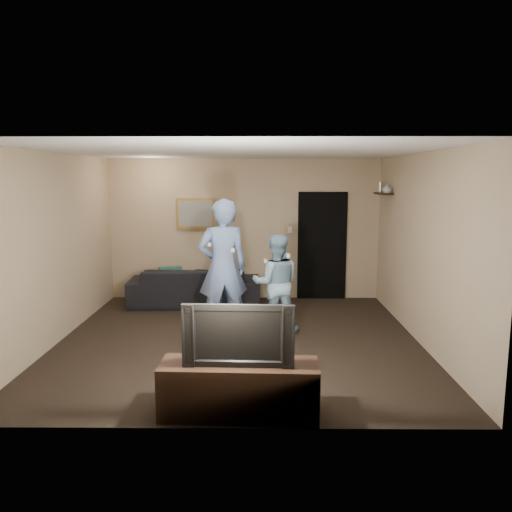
{
  "coord_description": "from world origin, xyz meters",
  "views": [
    {
      "loc": [
        0.3,
        -6.74,
        2.27
      ],
      "look_at": [
        0.24,
        0.3,
        1.15
      ],
      "focal_mm": 35.0,
      "sensor_mm": 36.0,
      "label": 1
    }
  ],
  "objects_px": {
    "wii_player_right": "(276,283)",
    "sofa": "(195,286)",
    "television": "(239,333)",
    "wii_player_left": "(223,267)",
    "tv_console": "(239,390)"
  },
  "relations": [
    {
      "from": "television",
      "to": "sofa",
      "type": "bearing_deg",
      "value": 105.03
    },
    {
      "from": "sofa",
      "to": "television",
      "type": "height_order",
      "value": "television"
    },
    {
      "from": "tv_console",
      "to": "wii_player_left",
      "type": "bearing_deg",
      "value": 99.72
    },
    {
      "from": "tv_console",
      "to": "wii_player_right",
      "type": "relative_size",
      "value": 1.04
    },
    {
      "from": "tv_console",
      "to": "sofa",
      "type": "bearing_deg",
      "value": 105.03
    },
    {
      "from": "television",
      "to": "wii_player_left",
      "type": "distance_m",
      "value": 2.56
    },
    {
      "from": "wii_player_right",
      "to": "sofa",
      "type": "bearing_deg",
      "value": 131.71
    },
    {
      "from": "tv_console",
      "to": "wii_player_left",
      "type": "height_order",
      "value": "wii_player_left"
    },
    {
      "from": "wii_player_left",
      "to": "wii_player_right",
      "type": "relative_size",
      "value": 1.35
    },
    {
      "from": "wii_player_right",
      "to": "tv_console",
      "type": "bearing_deg",
      "value": -99.25
    },
    {
      "from": "wii_player_left",
      "to": "wii_player_right",
      "type": "height_order",
      "value": "wii_player_left"
    },
    {
      "from": "wii_player_right",
      "to": "television",
      "type": "bearing_deg",
      "value": -99.25
    },
    {
      "from": "sofa",
      "to": "wii_player_right",
      "type": "bearing_deg",
      "value": 128.95
    },
    {
      "from": "sofa",
      "to": "wii_player_left",
      "type": "relative_size",
      "value": 1.17
    },
    {
      "from": "tv_console",
      "to": "wii_player_left",
      "type": "relative_size",
      "value": 0.77
    }
  ]
}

